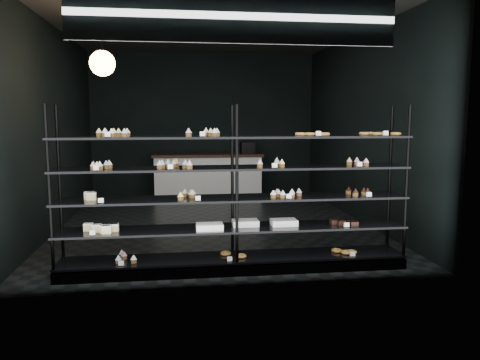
{
  "coord_description": "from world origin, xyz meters",
  "views": [
    {
      "loc": [
        -0.59,
        -7.69,
        1.77
      ],
      "look_at": [
        0.18,
        -1.9,
        0.99
      ],
      "focal_mm": 35.0,
      "sensor_mm": 36.0,
      "label": 1
    }
  ],
  "objects": [
    {
      "name": "pendant_lamp",
      "position": [
        -1.52,
        -1.44,
        2.45
      ],
      "size": [
        0.32,
        0.32,
        0.89
      ],
      "color": "black",
      "rests_on": "room"
    },
    {
      "name": "signage",
      "position": [
        0.0,
        -2.93,
        2.75
      ],
      "size": [
        3.3,
        0.05,
        0.5
      ],
      "color": "#0C0E3E",
      "rests_on": "room"
    },
    {
      "name": "display_shelf",
      "position": [
        0.01,
        -2.45,
        0.63
      ],
      "size": [
        4.0,
        0.5,
        1.91
      ],
      "color": "black",
      "rests_on": "room"
    },
    {
      "name": "service_counter",
      "position": [
        0.06,
        2.5,
        0.5
      ],
      "size": [
        2.39,
        0.65,
        1.23
      ],
      "color": "silver",
      "rests_on": "room"
    },
    {
      "name": "room",
      "position": [
        0.0,
        0.0,
        1.6
      ],
      "size": [
        5.01,
        6.01,
        3.2
      ],
      "color": "black",
      "rests_on": "ground"
    }
  ]
}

